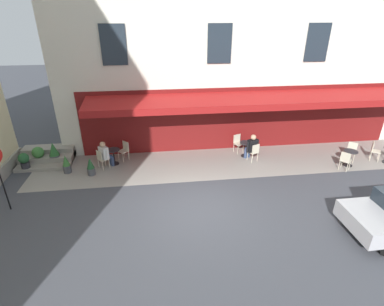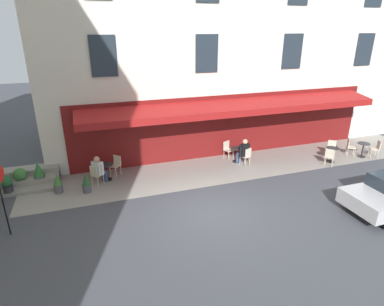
{
  "view_description": "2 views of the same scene",
  "coord_description": "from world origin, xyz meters",
  "px_view_note": "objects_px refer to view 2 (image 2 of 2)",
  "views": [
    {
      "loc": [
        1.3,
        8.69,
        6.44
      ],
      "look_at": [
        -0.08,
        -2.31,
        1.1
      ],
      "focal_mm": 27.24,
      "sensor_mm": 36.0,
      "label": 1
    },
    {
      "loc": [
        3.96,
        9.48,
        6.29
      ],
      "look_at": [
        -0.1,
        -2.47,
        1.35
      ],
      "focal_mm": 29.87,
      "sensor_mm": 36.0,
      "label": 2
    }
  ],
  "objects_px": {
    "cafe_chair_cream_corner_left": "(228,148)",
    "potted_plant_entrance_left": "(7,185)",
    "cafe_table_near_entrance": "(363,148)",
    "cafe_table_far_end": "(332,153)",
    "cafe_chair_cream_corner_right": "(376,148)",
    "seated_patron_in_black": "(243,151)",
    "seated_companion_in_white": "(99,169)",
    "no_parking_sign": "(0,185)",
    "cafe_chair_cream_back_row": "(350,146)",
    "cafe_table_streetside": "(107,170)",
    "cafe_table_mid_terrace": "(237,153)",
    "cafe_chair_cream_by_window": "(116,163)",
    "potted_plant_by_steps": "(86,183)",
    "cafe_chair_cream_near_door": "(332,148)",
    "cafe_chair_cream_kerbside": "(96,174)",
    "cafe_chair_cream_under_awning": "(330,156)",
    "cafe_chair_cream_facing_street": "(247,155)",
    "potted_plant_entrance_right": "(20,177)",
    "potted_plant_mid_terrace": "(39,174)",
    "potted_plant_under_sign": "(58,183)"
  },
  "relations": [
    {
      "from": "cafe_chair_cream_corner_left",
      "to": "potted_plant_entrance_left",
      "type": "bearing_deg",
      "value": 4.48
    },
    {
      "from": "cafe_table_near_entrance",
      "to": "cafe_table_far_end",
      "type": "xyz_separation_m",
      "value": [
        2.03,
        0.05,
        0.0
      ]
    },
    {
      "from": "cafe_table_near_entrance",
      "to": "cafe_chair_cream_corner_right",
      "type": "bearing_deg",
      "value": 151.51
    },
    {
      "from": "cafe_table_near_entrance",
      "to": "seated_patron_in_black",
      "type": "distance_m",
      "value": 6.47
    },
    {
      "from": "seated_companion_in_white",
      "to": "no_parking_sign",
      "type": "height_order",
      "value": "no_parking_sign"
    },
    {
      "from": "seated_companion_in_white",
      "to": "cafe_chair_cream_corner_left",
      "type": "bearing_deg",
      "value": -172.13
    },
    {
      "from": "cafe_chair_cream_corner_right",
      "to": "seated_companion_in_white",
      "type": "height_order",
      "value": "seated_companion_in_white"
    },
    {
      "from": "cafe_chair_cream_back_row",
      "to": "cafe_table_streetside",
      "type": "bearing_deg",
      "value": -5.1
    },
    {
      "from": "cafe_table_mid_terrace",
      "to": "cafe_chair_cream_by_window",
      "type": "height_order",
      "value": "cafe_chair_cream_by_window"
    },
    {
      "from": "cafe_table_mid_terrace",
      "to": "potted_plant_by_steps",
      "type": "xyz_separation_m",
      "value": [
        7.24,
        0.93,
        -0.09
      ]
    },
    {
      "from": "cafe_table_streetside",
      "to": "cafe_chair_cream_corner_right",
      "type": "bearing_deg",
      "value": 172.5
    },
    {
      "from": "cafe_chair_cream_by_window",
      "to": "cafe_chair_cream_corner_left",
      "type": "bearing_deg",
      "value": -178.13
    },
    {
      "from": "cafe_chair_cream_near_door",
      "to": "cafe_table_near_entrance",
      "type": "bearing_deg",
      "value": 164.97
    },
    {
      "from": "cafe_chair_cream_kerbside",
      "to": "cafe_chair_cream_under_awning",
      "type": "distance_m",
      "value": 10.94
    },
    {
      "from": "cafe_chair_cream_facing_street",
      "to": "potted_plant_entrance_left",
      "type": "distance_m",
      "value": 10.48
    },
    {
      "from": "cafe_chair_cream_facing_street",
      "to": "cafe_chair_cream_kerbside",
      "type": "xyz_separation_m",
      "value": [
        7.06,
        -0.15,
        0.0
      ]
    },
    {
      "from": "cafe_chair_cream_under_awning",
      "to": "potted_plant_entrance_right",
      "type": "bearing_deg",
      "value": -9.76
    },
    {
      "from": "cafe_chair_cream_by_window",
      "to": "cafe_chair_cream_under_awning",
      "type": "distance_m",
      "value": 10.17
    },
    {
      "from": "potted_plant_mid_terrace",
      "to": "cafe_chair_cream_near_door",
      "type": "bearing_deg",
      "value": 174.16
    },
    {
      "from": "cafe_chair_cream_by_window",
      "to": "cafe_chair_cream_under_awning",
      "type": "bearing_deg",
      "value": 166.63
    },
    {
      "from": "cafe_chair_cream_facing_street",
      "to": "potted_plant_by_steps",
      "type": "xyz_separation_m",
      "value": [
        7.48,
        0.35,
        -0.15
      ]
    },
    {
      "from": "potted_plant_entrance_left",
      "to": "no_parking_sign",
      "type": "bearing_deg",
      "value": 100.42
    },
    {
      "from": "cafe_chair_cream_corner_left",
      "to": "no_parking_sign",
      "type": "distance_m",
      "value": 10.25
    },
    {
      "from": "cafe_chair_cream_kerbside",
      "to": "potted_plant_by_steps",
      "type": "bearing_deg",
      "value": 49.99
    },
    {
      "from": "cafe_table_near_entrance",
      "to": "cafe_table_far_end",
      "type": "bearing_deg",
      "value": 1.45
    },
    {
      "from": "cafe_chair_cream_facing_street",
      "to": "potted_plant_by_steps",
      "type": "bearing_deg",
      "value": 2.64
    },
    {
      "from": "cafe_table_mid_terrace",
      "to": "cafe_chair_cream_near_door",
      "type": "height_order",
      "value": "cafe_chair_cream_near_door"
    },
    {
      "from": "potted_plant_entrance_right",
      "to": "potted_plant_by_steps",
      "type": "height_order",
      "value": "potted_plant_entrance_right"
    },
    {
      "from": "cafe_chair_cream_corner_right",
      "to": "potted_plant_by_steps",
      "type": "bearing_deg",
      "value": -3.47
    },
    {
      "from": "seated_patron_in_black",
      "to": "potted_plant_under_sign",
      "type": "distance_m",
      "value": 8.5
    },
    {
      "from": "potted_plant_mid_terrace",
      "to": "cafe_table_mid_terrace",
      "type": "bearing_deg",
      "value": 177.66
    },
    {
      "from": "cafe_chair_cream_corner_right",
      "to": "seated_patron_in_black",
      "type": "bearing_deg",
      "value": -11.54
    },
    {
      "from": "cafe_table_near_entrance",
      "to": "potted_plant_mid_terrace",
      "type": "height_order",
      "value": "potted_plant_mid_terrace"
    },
    {
      "from": "cafe_table_far_end",
      "to": "potted_plant_by_steps",
      "type": "relative_size",
      "value": 0.92
    },
    {
      "from": "cafe_chair_cream_back_row",
      "to": "cafe_table_far_end",
      "type": "bearing_deg",
      "value": 15.28
    },
    {
      "from": "potted_plant_mid_terrace",
      "to": "seated_patron_in_black",
      "type": "bearing_deg",
      "value": 175.31
    },
    {
      "from": "cafe_chair_cream_facing_street",
      "to": "cafe_chair_cream_near_door",
      "type": "distance_m",
      "value": 4.68
    },
    {
      "from": "cafe_table_streetside",
      "to": "seated_companion_in_white",
      "type": "xyz_separation_m",
      "value": [
        0.32,
        0.27,
        0.2
      ]
    },
    {
      "from": "cafe_chair_cream_facing_street",
      "to": "potted_plant_mid_terrace",
      "type": "xyz_separation_m",
      "value": [
        9.34,
        -0.96,
        -0.02
      ]
    },
    {
      "from": "cafe_chair_cream_corner_right",
      "to": "cafe_chair_cream_corner_left",
      "type": "height_order",
      "value": "same"
    },
    {
      "from": "cafe_table_near_entrance",
      "to": "cafe_table_mid_terrace",
      "type": "relative_size",
      "value": 1.0
    },
    {
      "from": "potted_plant_mid_terrace",
      "to": "potted_plant_entrance_right",
      "type": "height_order",
      "value": "potted_plant_mid_terrace"
    },
    {
      "from": "cafe_table_streetside",
      "to": "potted_plant_mid_terrace",
      "type": "distance_m",
      "value": 2.79
    },
    {
      "from": "potted_plant_under_sign",
      "to": "no_parking_sign",
      "type": "bearing_deg",
      "value": 62.39
    },
    {
      "from": "cafe_table_mid_terrace",
      "to": "no_parking_sign",
      "type": "height_order",
      "value": "no_parking_sign"
    },
    {
      "from": "cafe_chair_cream_corner_right",
      "to": "seated_companion_in_white",
      "type": "xyz_separation_m",
      "value": [
        13.75,
        -1.5,
        0.15
      ]
    },
    {
      "from": "cafe_table_near_entrance",
      "to": "cafe_chair_cream_corner_left",
      "type": "height_order",
      "value": "cafe_chair_cream_corner_left"
    },
    {
      "from": "cafe_chair_cream_under_awning",
      "to": "cafe_table_mid_terrace",
      "type": "bearing_deg",
      "value": -25.97
    },
    {
      "from": "cafe_chair_cream_by_window",
      "to": "no_parking_sign",
      "type": "xyz_separation_m",
      "value": [
        3.8,
        3.57,
        1.25
      ]
    },
    {
      "from": "cafe_table_streetside",
      "to": "cafe_chair_cream_by_window",
      "type": "height_order",
      "value": "cafe_chair_cream_by_window"
    }
  ]
}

